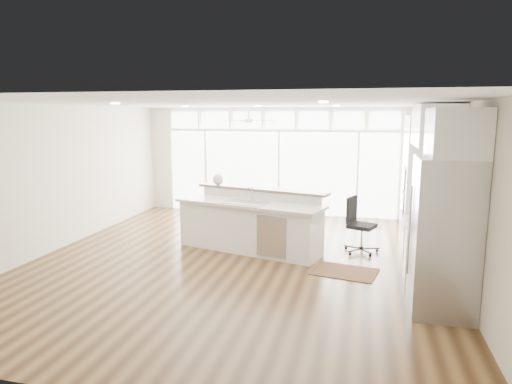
# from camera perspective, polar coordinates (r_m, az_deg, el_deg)

# --- Properties ---
(floor) EXTENTS (7.00, 8.00, 0.02)m
(floor) POSITION_cam_1_polar(r_m,az_deg,el_deg) (8.04, -2.37, -8.67)
(floor) COLOR #3F2813
(floor) RESTS_ON ground
(ceiling) EXTENTS (7.00, 8.00, 0.02)m
(ceiling) POSITION_cam_1_polar(r_m,az_deg,el_deg) (7.63, -2.52, 11.02)
(ceiling) COLOR white
(ceiling) RESTS_ON wall_back
(wall_back) EXTENTS (7.00, 0.04, 2.70)m
(wall_back) POSITION_cam_1_polar(r_m,az_deg,el_deg) (11.59, 2.97, 3.87)
(wall_back) COLOR beige
(wall_back) RESTS_ON floor
(wall_front) EXTENTS (7.00, 0.04, 2.70)m
(wall_front) POSITION_cam_1_polar(r_m,az_deg,el_deg) (4.11, -17.98, -7.36)
(wall_front) COLOR beige
(wall_front) RESTS_ON floor
(wall_left) EXTENTS (0.04, 8.00, 2.70)m
(wall_left) POSITION_cam_1_polar(r_m,az_deg,el_deg) (9.30, -23.68, 1.63)
(wall_left) COLOR beige
(wall_left) RESTS_ON floor
(wall_right) EXTENTS (0.04, 8.00, 2.70)m
(wall_right) POSITION_cam_1_polar(r_m,az_deg,el_deg) (7.56, 23.99, -0.07)
(wall_right) COLOR beige
(wall_right) RESTS_ON floor
(glass_wall) EXTENTS (5.80, 0.06, 2.08)m
(glass_wall) POSITION_cam_1_polar(r_m,az_deg,el_deg) (11.57, 2.90, 2.37)
(glass_wall) COLOR silver
(glass_wall) RESTS_ON wall_back
(transom_row) EXTENTS (5.90, 0.06, 0.40)m
(transom_row) POSITION_cam_1_polar(r_m,az_deg,el_deg) (11.47, 2.96, 8.97)
(transom_row) COLOR silver
(transom_row) RESTS_ON wall_back
(desk_window) EXTENTS (0.04, 0.85, 0.85)m
(desk_window) POSITION_cam_1_polar(r_m,az_deg,el_deg) (7.82, 23.41, 1.75)
(desk_window) COLOR white
(desk_window) RESTS_ON wall_right
(ceiling_fan) EXTENTS (1.16, 1.16, 0.32)m
(ceiling_fan) POSITION_cam_1_polar(r_m,az_deg,el_deg) (10.46, -0.92, 9.46)
(ceiling_fan) COLOR white
(ceiling_fan) RESTS_ON ceiling
(recessed_lights) EXTENTS (3.40, 3.00, 0.02)m
(recessed_lights) POSITION_cam_1_polar(r_m,az_deg,el_deg) (7.83, -2.11, 10.84)
(recessed_lights) COLOR #F1EACD
(recessed_lights) RESTS_ON ceiling
(oven_cabinet) EXTENTS (0.64, 1.20, 2.50)m
(oven_cabinet) POSITION_cam_1_polar(r_m,az_deg,el_deg) (9.29, 19.97, 1.24)
(oven_cabinet) COLOR white
(oven_cabinet) RESTS_ON floor
(desk_nook) EXTENTS (0.72, 1.30, 0.76)m
(desk_nook) POSITION_cam_1_polar(r_m,az_deg,el_deg) (8.00, 20.50, -6.47)
(desk_nook) COLOR white
(desk_nook) RESTS_ON floor
(upper_cabinets) EXTENTS (0.64, 1.30, 0.64)m
(upper_cabinets) POSITION_cam_1_polar(r_m,az_deg,el_deg) (7.72, 21.67, 7.74)
(upper_cabinets) COLOR white
(upper_cabinets) RESTS_ON wall_right
(refrigerator) EXTENTS (0.76, 0.90, 2.00)m
(refrigerator) POSITION_cam_1_polar(r_m,az_deg,el_deg) (6.26, 22.45, -5.13)
(refrigerator) COLOR #AAAAAF
(refrigerator) RESTS_ON floor
(fridge_cabinet) EXTENTS (0.64, 0.90, 0.60)m
(fridge_cabinet) POSITION_cam_1_polar(r_m,az_deg,el_deg) (6.09, 23.80, 6.79)
(fridge_cabinet) COLOR white
(fridge_cabinet) RESTS_ON wall_right
(framed_photos) EXTENTS (0.06, 0.22, 0.80)m
(framed_photos) POSITION_cam_1_polar(r_m,az_deg,el_deg) (8.45, 22.63, 1.31)
(framed_photos) COLOR black
(framed_photos) RESTS_ON wall_right
(kitchen_island) EXTENTS (3.01, 1.78, 1.12)m
(kitchen_island) POSITION_cam_1_polar(r_m,az_deg,el_deg) (8.50, -0.84, -3.65)
(kitchen_island) COLOR white
(kitchen_island) RESTS_ON floor
(rug) EXTENTS (1.13, 0.91, 0.01)m
(rug) POSITION_cam_1_polar(r_m,az_deg,el_deg) (7.63, 11.04, -9.75)
(rug) COLOR #3B2112
(rug) RESTS_ON floor
(office_chair) EXTENTS (0.67, 0.65, 1.02)m
(office_chair) POSITION_cam_1_polar(r_m,az_deg,el_deg) (8.60, 13.11, -4.10)
(office_chair) COLOR black
(office_chair) RESTS_ON floor
(fishbowl) EXTENTS (0.29, 0.29, 0.22)m
(fishbowl) POSITION_cam_1_polar(r_m,az_deg,el_deg) (9.20, -4.76, 1.61)
(fishbowl) COLOR silver
(fishbowl) RESTS_ON kitchen_island
(monitor) EXTENTS (0.14, 0.50, 0.41)m
(monitor) POSITION_cam_1_polar(r_m,az_deg,el_deg) (7.85, 20.18, -2.34)
(monitor) COLOR black
(monitor) RESTS_ON desk_nook
(keyboard) EXTENTS (0.16, 0.35, 0.02)m
(keyboard) POSITION_cam_1_polar(r_m,az_deg,el_deg) (7.88, 18.86, -3.70)
(keyboard) COLOR silver
(keyboard) RESTS_ON desk_nook
(potted_plant) EXTENTS (0.29, 0.32, 0.24)m
(potted_plant) POSITION_cam_1_polar(r_m,az_deg,el_deg) (9.20, 20.47, 9.70)
(potted_plant) COLOR #295624
(potted_plant) RESTS_ON oven_cabinet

